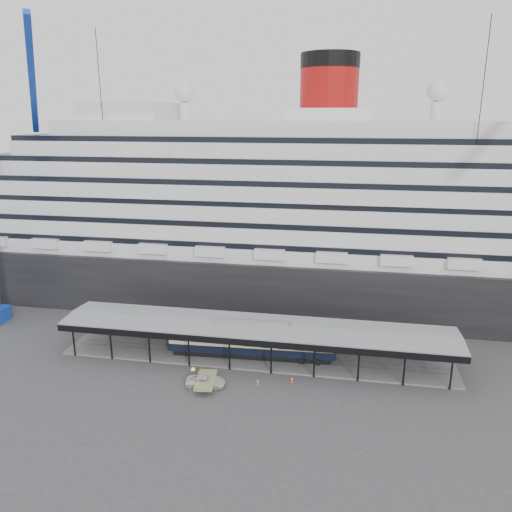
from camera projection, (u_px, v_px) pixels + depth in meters
name	position (u px, v px, depth m)	size (l,w,h in m)	color
ground	(249.00, 375.00, 67.37)	(200.00, 200.00, 0.00)	#3A3A3C
cruise_ship	(282.00, 201.00, 92.62)	(130.00, 30.00, 43.90)	black
platform_canopy	(256.00, 343.00, 71.46)	(56.00, 9.18, 5.30)	slate
port_truck	(206.00, 381.00, 64.34)	(2.33, 5.06, 1.41)	silver
pullman_carriage	(252.00, 340.00, 71.42)	(23.88, 4.20, 23.33)	black
traffic_cone_left	(220.00, 381.00, 65.15)	(0.46, 0.46, 0.71)	#F1420D
traffic_cone_mid	(258.00, 382.00, 64.86)	(0.50, 0.50, 0.76)	#E8490C
traffic_cone_right	(292.00, 379.00, 65.43)	(0.47, 0.47, 0.76)	#F3410D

